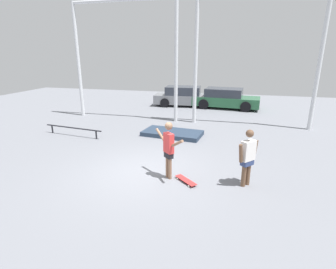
{
  "coord_description": "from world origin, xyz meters",
  "views": [
    {
      "loc": [
        2.61,
        -7.31,
        3.68
      ],
      "look_at": [
        0.33,
        1.66,
        0.8
      ],
      "focal_mm": 28.0,
      "sensor_mm": 36.0,
      "label": 1
    }
  ],
  "objects_px": {
    "manual_pad": "(172,133)",
    "grind_rail": "(73,129)",
    "skateboarder": "(169,147)",
    "bystander": "(248,156)",
    "skateboard": "(186,180)",
    "parked_car_green": "(225,99)",
    "parked_car_grey": "(185,97)"
  },
  "relations": [
    {
      "from": "skateboarder",
      "to": "bystander",
      "type": "relative_size",
      "value": 1.05
    },
    {
      "from": "manual_pad",
      "to": "grind_rail",
      "type": "xyz_separation_m",
      "value": [
        -4.43,
        -1.22,
        0.24
      ]
    },
    {
      "from": "skateboard",
      "to": "manual_pad",
      "type": "relative_size",
      "value": 0.28
    },
    {
      "from": "parked_car_green",
      "to": "parked_car_grey",
      "type": "bearing_deg",
      "value": -176.7
    },
    {
      "from": "manual_pad",
      "to": "bystander",
      "type": "bearing_deg",
      "value": -52.93
    },
    {
      "from": "manual_pad",
      "to": "grind_rail",
      "type": "distance_m",
      "value": 4.6
    },
    {
      "from": "manual_pad",
      "to": "parked_car_grey",
      "type": "bearing_deg",
      "value": 96.3
    },
    {
      "from": "skateboarder",
      "to": "manual_pad",
      "type": "height_order",
      "value": "skateboarder"
    },
    {
      "from": "skateboarder",
      "to": "grind_rail",
      "type": "relative_size",
      "value": 0.58
    },
    {
      "from": "parked_car_grey",
      "to": "bystander",
      "type": "bearing_deg",
      "value": -74.6
    },
    {
      "from": "grind_rail",
      "to": "parked_car_grey",
      "type": "xyz_separation_m",
      "value": [
        3.63,
        8.46,
        0.33
      ]
    },
    {
      "from": "grind_rail",
      "to": "manual_pad",
      "type": "bearing_deg",
      "value": 15.35
    },
    {
      "from": "skateboard",
      "to": "bystander",
      "type": "relative_size",
      "value": 0.44
    },
    {
      "from": "skateboard",
      "to": "parked_car_grey",
      "type": "relative_size",
      "value": 0.17
    },
    {
      "from": "skateboard",
      "to": "parked_car_green",
      "type": "xyz_separation_m",
      "value": [
        0.62,
        11.6,
        0.6
      ]
    },
    {
      "from": "manual_pad",
      "to": "parked_car_green",
      "type": "bearing_deg",
      "value": 73.69
    },
    {
      "from": "parked_car_grey",
      "to": "bystander",
      "type": "xyz_separation_m",
      "value": [
        3.97,
        -11.45,
        0.25
      ]
    },
    {
      "from": "skateboard",
      "to": "bystander",
      "type": "distance_m",
      "value": 1.92
    },
    {
      "from": "parked_car_green",
      "to": "bystander",
      "type": "distance_m",
      "value": 11.4
    },
    {
      "from": "parked_car_green",
      "to": "bystander",
      "type": "bearing_deg",
      "value": -79.37
    },
    {
      "from": "skateboarder",
      "to": "parked_car_grey",
      "type": "distance_m",
      "value": 11.66
    },
    {
      "from": "manual_pad",
      "to": "skateboard",
      "type": "bearing_deg",
      "value": -71.72
    },
    {
      "from": "skateboarder",
      "to": "parked_car_green",
      "type": "bearing_deg",
      "value": 127.24
    },
    {
      "from": "parked_car_grey",
      "to": "parked_car_green",
      "type": "bearing_deg",
      "value": -5.63
    },
    {
      "from": "skateboard",
      "to": "parked_car_green",
      "type": "distance_m",
      "value": 11.63
    },
    {
      "from": "skateboarder",
      "to": "skateboard",
      "type": "distance_m",
      "value": 1.12
    },
    {
      "from": "manual_pad",
      "to": "grind_rail",
      "type": "bearing_deg",
      "value": -164.65
    },
    {
      "from": "skateboarder",
      "to": "bystander",
      "type": "xyz_separation_m",
      "value": [
        2.27,
        0.09,
        -0.1
      ]
    },
    {
      "from": "grind_rail",
      "to": "bystander",
      "type": "bearing_deg",
      "value": -21.45
    },
    {
      "from": "grind_rail",
      "to": "parked_car_grey",
      "type": "height_order",
      "value": "parked_car_grey"
    },
    {
      "from": "parked_car_grey",
      "to": "parked_car_green",
      "type": "xyz_separation_m",
      "value": [
        2.89,
        -0.1,
        -0.01
      ]
    },
    {
      "from": "skateboarder",
      "to": "skateboard",
      "type": "xyz_separation_m",
      "value": [
        0.57,
        -0.16,
        -0.96
      ]
    }
  ]
}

